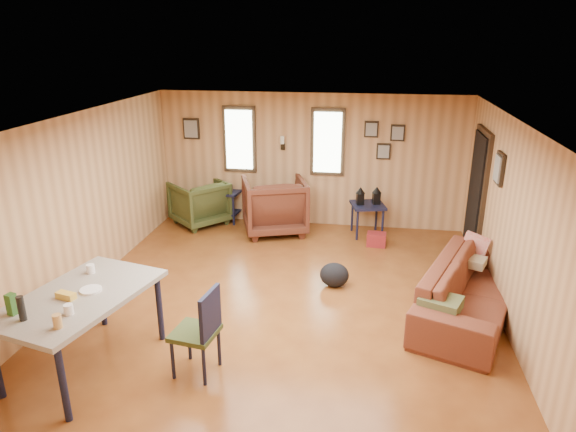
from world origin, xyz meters
name	(u,v)px	position (x,y,z in m)	size (l,w,h in m)	color
room	(299,209)	(0.17, 0.27, 1.21)	(5.54, 6.04, 2.44)	brown
sofa	(472,281)	(2.37, 0.00, 0.46)	(2.38, 0.69, 0.93)	brown
recliner_brown	(274,203)	(-0.57, 2.47, 0.54)	(1.05, 0.99, 1.08)	#532618
recliner_green	(199,200)	(-2.02, 2.65, 0.45)	(0.88, 0.82, 0.90)	#39411D
end_table	(226,200)	(-1.59, 2.91, 0.41)	(0.64, 0.60, 0.73)	black
side_table	(368,203)	(1.06, 2.56, 0.60)	(0.67, 0.67, 0.88)	black
cooler	(376,239)	(1.23, 2.09, 0.11)	(0.32, 0.24, 0.22)	maroon
backpack	(334,275)	(0.64, 0.50, 0.18)	(0.45, 0.37, 0.35)	black
sofa_pillows	(458,276)	(2.21, 0.03, 0.51)	(1.10, 1.91, 0.39)	#4A4F2C
dining_table	(79,302)	(-1.82, -1.76, 0.78)	(1.36, 1.85, 1.09)	gray
dining_chair	(201,328)	(-0.56, -1.67, 0.54)	(0.50, 0.50, 0.97)	#39411D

